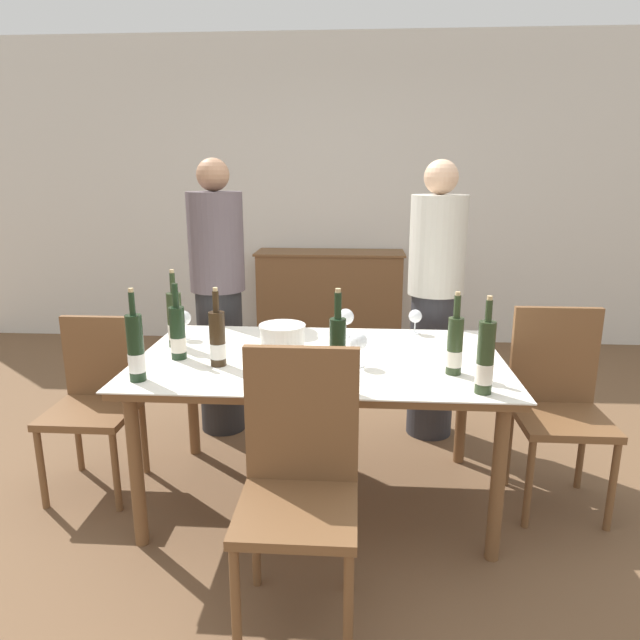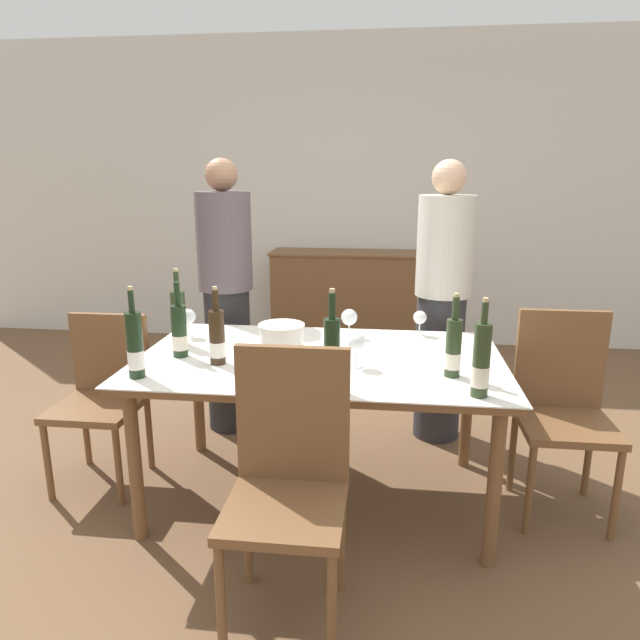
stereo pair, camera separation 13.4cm
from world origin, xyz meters
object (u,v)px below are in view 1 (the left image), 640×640
at_px(wine_bottle_5, 338,356).
at_px(wine_glass_1, 183,319).
at_px(wine_bottle_0, 175,321).
at_px(wine_glass_2, 346,318).
at_px(sideboard_cabinet, 330,300).
at_px(wine_bottle_6, 178,334).
at_px(wine_glass_0, 415,317).
at_px(wine_glass_3, 358,342).
at_px(chair_right_end, 558,395).
at_px(ice_bucket, 283,343).
at_px(chair_near_front, 299,470).
at_px(wine_bottle_3, 485,359).
at_px(person_guest_left, 435,303).
at_px(wine_bottle_2, 455,346).
at_px(wine_bottle_4, 136,350).
at_px(person_host, 219,300).
at_px(chair_left_end, 97,392).
at_px(wine_bottle_1, 218,340).
at_px(dining_table, 320,370).

xyz_separation_m(wine_bottle_5, wine_glass_1, (-0.83, 0.69, -0.04)).
distance_m(wine_bottle_0, wine_glass_2, 0.88).
relative_size(sideboard_cabinet, wine_bottle_6, 3.75).
distance_m(wine_glass_0, wine_glass_3, 0.64).
bearing_deg(wine_glass_0, chair_right_end, -27.54).
bearing_deg(ice_bucket, wine_glass_2, 58.73).
bearing_deg(chair_near_front, wine_bottle_6, 133.55).
xyz_separation_m(wine_bottle_3, person_guest_left, (-0.04, 1.21, -0.05)).
bearing_deg(wine_glass_2, wine_bottle_0, -164.43).
relative_size(wine_bottle_2, wine_bottle_6, 1.01).
distance_m(wine_bottle_4, chair_right_end, 1.98).
bearing_deg(wine_bottle_6, person_host, 90.99).
height_order(wine_bottle_5, person_host, person_host).
xyz_separation_m(wine_bottle_2, wine_glass_2, (-0.48, 0.55, -0.02)).
height_order(wine_bottle_4, chair_near_front, wine_bottle_4).
distance_m(wine_glass_0, wine_glass_1, 1.23).
height_order(chair_right_end, person_host, person_host).
xyz_separation_m(sideboard_cabinet, person_guest_left, (0.72, -1.80, 0.39)).
distance_m(wine_bottle_2, chair_left_end, 1.81).
height_order(ice_bucket, wine_glass_3, ice_bucket).
xyz_separation_m(wine_bottle_1, wine_bottle_6, (-0.21, 0.08, -0.00)).
relative_size(wine_bottle_5, chair_near_front, 0.42).
distance_m(wine_bottle_1, wine_bottle_4, 0.36).
xyz_separation_m(wine_glass_0, person_host, (-1.16, 0.34, 0.00)).
height_order(wine_bottle_1, person_host, person_host).
xyz_separation_m(dining_table, wine_glass_2, (0.11, 0.35, 0.17)).
relative_size(wine_bottle_5, wine_glass_0, 3.14).
xyz_separation_m(ice_bucket, wine_bottle_5, (0.26, -0.33, 0.05)).
relative_size(ice_bucket, chair_right_end, 0.22).
height_order(wine_bottle_2, wine_bottle_6, wine_bottle_2).
bearing_deg(wine_bottle_6, wine_glass_0, 23.97).
bearing_deg(sideboard_cabinet, ice_bucket, -91.71).
height_order(sideboard_cabinet, wine_bottle_3, wine_bottle_3).
bearing_deg(dining_table, person_host, 130.97).
relative_size(wine_glass_0, person_host, 0.08).
bearing_deg(sideboard_cabinet, dining_table, -88.15).
relative_size(sideboard_cabinet, wine_bottle_5, 3.22).
bearing_deg(wine_bottle_0, wine_bottle_2, -13.34).
bearing_deg(wine_bottle_4, ice_bucket, 24.79).
distance_m(wine_bottle_2, person_guest_left, 1.00).
distance_m(wine_glass_2, person_guest_left, 0.69).
bearing_deg(wine_glass_3, sideboard_cabinet, 95.53).
bearing_deg(chair_right_end, wine_glass_2, 165.78).
bearing_deg(sideboard_cabinet, wine_bottle_5, -86.54).
xyz_separation_m(wine_glass_0, person_guest_left, (0.15, 0.36, -0.00)).
bearing_deg(wine_glass_3, person_host, 133.36).
bearing_deg(wine_bottle_1, wine_glass_3, 2.54).
bearing_deg(chair_near_front, chair_left_end, 143.85).
height_order(wine_glass_0, wine_glass_2, wine_glass_2).
height_order(ice_bucket, wine_glass_2, ice_bucket).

